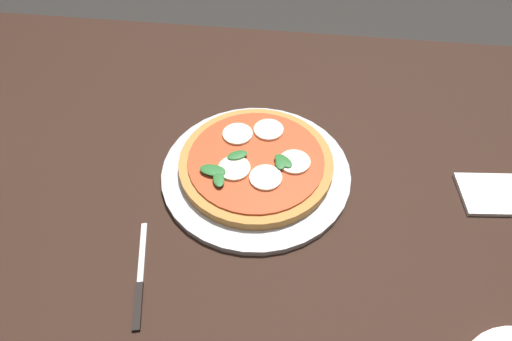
# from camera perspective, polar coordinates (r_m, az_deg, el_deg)

# --- Properties ---
(ground_plane) EXTENTS (6.00, 6.00, 0.00)m
(ground_plane) POSITION_cam_1_polar(r_m,az_deg,el_deg) (1.40, -4.59, -21.01)
(ground_plane) COLOR #2D2B28
(dining_table) EXTENTS (1.47, 1.06, 0.72)m
(dining_table) POSITION_cam_1_polar(r_m,az_deg,el_deg) (0.83, -7.24, -5.81)
(dining_table) COLOR black
(dining_table) RESTS_ON ground_plane
(serving_tray) EXTENTS (0.34, 0.34, 0.01)m
(serving_tray) POSITION_cam_1_polar(r_m,az_deg,el_deg) (0.78, 0.00, -0.19)
(serving_tray) COLOR silver
(serving_tray) RESTS_ON dining_table
(pizza) EXTENTS (0.28, 0.28, 0.03)m
(pizza) POSITION_cam_1_polar(r_m,az_deg,el_deg) (0.77, 0.01, 1.11)
(pizza) COLOR #C6843F
(pizza) RESTS_ON serving_tray
(napkin) EXTENTS (0.14, 0.10, 0.01)m
(napkin) POSITION_cam_1_polar(r_m,az_deg,el_deg) (0.86, 29.41, -2.77)
(napkin) COLOR white
(napkin) RESTS_ON dining_table
(knife) EXTENTS (0.05, 0.18, 0.01)m
(knife) POSITION_cam_1_polar(r_m,az_deg,el_deg) (0.68, -15.19, -14.62)
(knife) COLOR black
(knife) RESTS_ON dining_table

